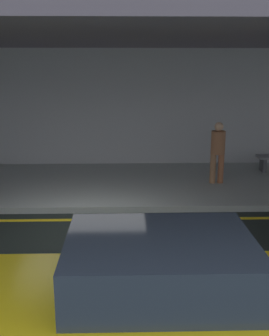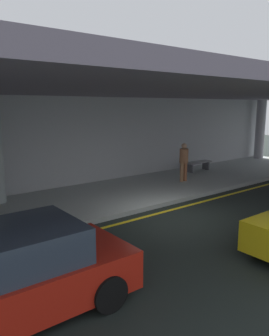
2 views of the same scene
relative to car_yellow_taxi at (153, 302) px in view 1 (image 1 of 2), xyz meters
The scene contains 7 objects.
ground_plane 4.04m from the car_yellow_taxi, 107.33° to the left, with size 60.00×60.00×0.00m, color black.
sidewalk 7.02m from the car_yellow_taxi, 99.74° to the left, with size 26.00×4.20×0.15m, color #A3ABA8.
lane_stripe_yellow 4.60m from the car_yellow_taxi, 105.10° to the left, with size 26.00×0.14×0.01m, color yellow.
ceiling_overhang 7.26m from the car_yellow_taxi, 100.49° to the left, with size 28.00×13.20×0.30m, color slate.
terminal_back_wall 9.29m from the car_yellow_taxi, 97.37° to the left, with size 26.00×0.30×3.80m, color #A9ACB0.
car_yellow_taxi is the anchor object (origin of this frame).
traveler_with_luggage 7.06m from the car_yellow_taxi, 71.66° to the left, with size 0.38×0.38×1.68m.
Camera 1 is at (0.86, -8.02, 3.40)m, focal length 44.35 mm.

